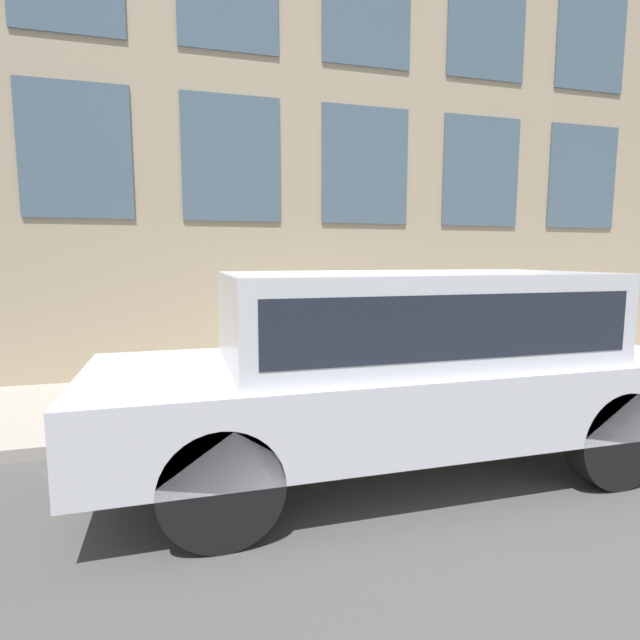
% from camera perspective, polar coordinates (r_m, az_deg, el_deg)
% --- Properties ---
extents(ground_plane, '(80.00, 80.00, 0.00)m').
position_cam_1_polar(ground_plane, '(5.77, 4.21, -12.35)').
color(ground_plane, '#514F4C').
extents(sidewalk, '(2.62, 60.00, 0.13)m').
position_cam_1_polar(sidewalk, '(6.94, 0.49, -8.37)').
color(sidewalk, '#A8A093').
rests_on(sidewalk, ground_plane).
extents(building_facade, '(0.33, 40.00, 10.93)m').
position_cam_1_polar(building_facade, '(8.83, -2.55, 30.76)').
color(building_facade, tan).
rests_on(building_facade, ground_plane).
extents(fire_hydrant, '(0.36, 0.46, 0.81)m').
position_cam_1_polar(fire_hydrant, '(6.14, -1.39, -5.83)').
color(fire_hydrant, gold).
rests_on(fire_hydrant, sidewalk).
extents(person, '(0.35, 0.23, 1.43)m').
position_cam_1_polar(person, '(6.68, 1.27, -0.86)').
color(person, navy).
rests_on(person, sidewalk).
extents(parked_truck_silver_near, '(1.85, 5.25, 1.80)m').
position_cam_1_polar(parked_truck_silver_near, '(4.53, 9.56, -4.12)').
color(parked_truck_silver_near, black).
rests_on(parked_truck_silver_near, ground_plane).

